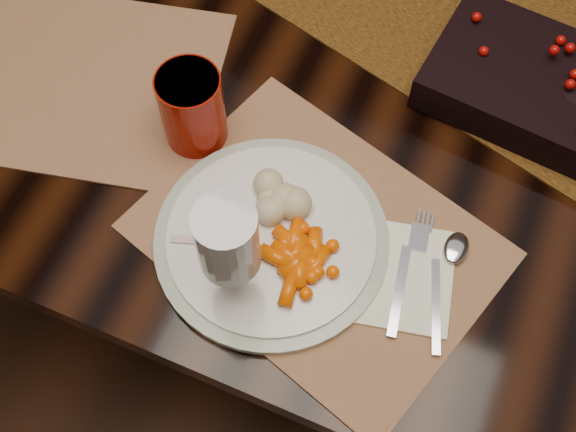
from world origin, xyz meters
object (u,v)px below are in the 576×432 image
at_px(mashed_potatoes, 278,198).
at_px(dinner_plate, 271,239).
at_px(turkey_shreds, 204,238).
at_px(dining_table, 352,194).
at_px(wine_glass, 230,258).
at_px(placemat_main, 317,240).
at_px(baby_carrots, 292,264).
at_px(red_cup, 192,108).
at_px(centerpiece, 568,94).
at_px(napkin, 402,276).

bearing_deg(mashed_potatoes, dinner_plate, -78.63).
xyz_separation_m(mashed_potatoes, turkey_shreds, (-0.07, -0.08, -0.01)).
bearing_deg(dining_table, wine_glass, -95.87).
xyz_separation_m(placemat_main, baby_carrots, (-0.01, -0.05, 0.03)).
height_order(placemat_main, red_cup, red_cup).
bearing_deg(turkey_shreds, wine_glass, -32.80).
xyz_separation_m(dining_table, dinner_plate, (-0.02, -0.31, 0.39)).
bearing_deg(placemat_main, baby_carrots, -85.14).
height_order(turkey_shreds, wine_glass, wine_glass).
height_order(dinner_plate, wine_glass, wine_glass).
xyz_separation_m(dinner_plate, turkey_shreds, (-0.07, -0.04, 0.01)).
bearing_deg(turkey_shreds, dinner_plate, 26.61).
xyz_separation_m(baby_carrots, mashed_potatoes, (-0.05, 0.07, 0.01)).
distance_m(centerpiece, turkey_shreds, 0.53).
xyz_separation_m(red_cup, wine_glass, (0.15, -0.19, 0.04)).
xyz_separation_m(dining_table, turkey_shreds, (-0.10, -0.35, 0.40)).
bearing_deg(baby_carrots, placemat_main, 77.34).
height_order(dinner_plate, red_cup, red_cup).
height_order(centerpiece, red_cup, red_cup).
bearing_deg(wine_glass, turkey_shreds, 147.20).
relative_size(dinner_plate, baby_carrots, 2.62).
bearing_deg(red_cup, wine_glass, -52.19).
distance_m(centerpiece, wine_glass, 0.52).
bearing_deg(placemat_main, mashed_potatoes, -178.15).
relative_size(centerpiece, placemat_main, 0.88).
bearing_deg(napkin, wine_glass, -164.78).
distance_m(turkey_shreds, red_cup, 0.18).
xyz_separation_m(dining_table, baby_carrots, (0.02, -0.34, 0.40)).
distance_m(dinner_plate, red_cup, 0.20).
relative_size(dining_table, placemat_main, 4.18).
xyz_separation_m(turkey_shreds, wine_glass, (0.06, -0.04, 0.07)).
height_order(turkey_shreds, napkin, turkey_shreds).
distance_m(dinner_plate, turkey_shreds, 0.08).
relative_size(placemat_main, dinner_plate, 1.44).
height_order(placemat_main, dinner_plate, dinner_plate).
bearing_deg(dinner_plate, placemat_main, 25.73).
relative_size(centerpiece, red_cup, 3.25).
bearing_deg(centerpiece, turkey_shreds, -133.77).
bearing_deg(placemat_main, centerpiece, 70.77).
xyz_separation_m(centerpiece, red_cup, (-0.45, -0.23, 0.02)).
height_order(baby_carrots, napkin, baby_carrots).
relative_size(mashed_potatoes, red_cup, 0.67).
height_order(centerpiece, baby_carrots, centerpiece).
distance_m(dinner_plate, mashed_potatoes, 0.05).
distance_m(turkey_shreds, wine_glass, 0.10).
height_order(dining_table, wine_glass, wine_glass).
xyz_separation_m(placemat_main, wine_glass, (-0.07, -0.10, 0.10)).
bearing_deg(turkey_shreds, napkin, 12.99).
height_order(napkin, red_cup, red_cup).
relative_size(dinner_plate, red_cup, 2.56).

